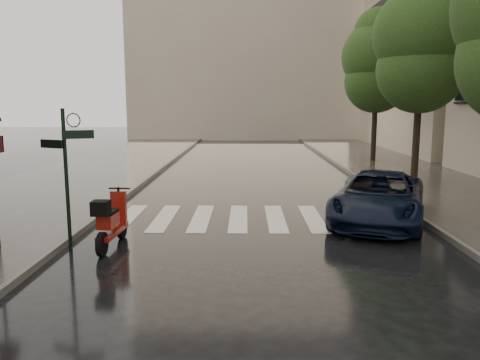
{
  "coord_description": "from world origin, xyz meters",
  "views": [
    {
      "loc": [
        2.66,
        -6.87,
        3.18
      ],
      "look_at": [
        2.52,
        4.11,
        1.4
      ],
      "focal_mm": 35.0,
      "sensor_mm": 36.0,
      "label": 1
    }
  ],
  "objects": [
    {
      "name": "ground",
      "position": [
        0.0,
        0.0,
        0.0
      ],
      "size": [
        120.0,
        120.0,
        0.0
      ],
      "primitive_type": "plane",
      "color": "black",
      "rests_on": "ground"
    },
    {
      "name": "sidewalk_near",
      "position": [
        -4.5,
        12.0,
        0.06
      ],
      "size": [
        6.0,
        60.0,
        0.12
      ],
      "primitive_type": "cube",
      "color": "#38332D",
      "rests_on": "ground"
    },
    {
      "name": "sidewalk_far",
      "position": [
        10.25,
        12.0,
        0.06
      ],
      "size": [
        5.5,
        60.0,
        0.12
      ],
      "primitive_type": "cube",
      "color": "#38332D",
      "rests_on": "ground"
    },
    {
      "name": "curb_near",
      "position": [
        -1.45,
        12.0,
        0.07
      ],
      "size": [
        0.12,
        60.0,
        0.16
      ],
      "primitive_type": "cube",
      "color": "#595651",
      "rests_on": "ground"
    },
    {
      "name": "curb_far",
      "position": [
        7.45,
        12.0,
        0.07
      ],
      "size": [
        0.12,
        60.0,
        0.16
      ],
      "primitive_type": "cube",
      "color": "#595651",
      "rests_on": "ground"
    },
    {
      "name": "crosswalk",
      "position": [
        2.98,
        6.0,
        0.01
      ],
      "size": [
        7.85,
        3.2,
        0.01
      ],
      "color": "silver",
      "rests_on": "ground"
    },
    {
      "name": "signpost",
      "position": [
        -1.19,
        3.0,
        1.83
      ],
      "size": [
        1.17,
        0.29,
        3.1
      ],
      "color": "black",
      "rests_on": "ground"
    },
    {
      "name": "haussmann_far",
      "position": [
        16.5,
        26.0,
        9.25
      ],
      "size": [
        8.0,
        16.0,
        18.5
      ],
      "primitive_type": "cube",
      "color": "#B9A18E",
      "rests_on": "ground"
    },
    {
      "name": "backdrop_building",
      "position": [
        3.0,
        38.0,
        10.0
      ],
      "size": [
        22.0,
        6.0,
        20.0
      ],
      "primitive_type": "cube",
      "color": "#B9A18E",
      "rests_on": "ground"
    },
    {
      "name": "tree_mid",
      "position": [
        9.5,
        12.0,
        5.59
      ],
      "size": [
        3.8,
        3.8,
        8.34
      ],
      "color": "black",
      "rests_on": "sidewalk_far"
    },
    {
      "name": "tree_far",
      "position": [
        9.7,
        19.0,
        5.46
      ],
      "size": [
        3.8,
        3.8,
        8.16
      ],
      "color": "black",
      "rests_on": "sidewalk_far"
    },
    {
      "name": "scooter",
      "position": [
        -0.35,
        3.22,
        0.58
      ],
      "size": [
        0.5,
        1.9,
        1.25
      ],
      "rotation": [
        0.0,
        0.0,
        -0.04
      ],
      "color": "black",
      "rests_on": "ground"
    },
    {
      "name": "parked_car",
      "position": [
        6.28,
        5.65,
        0.68
      ],
      "size": [
        3.81,
        5.38,
        1.36
      ],
      "primitive_type": "imported",
      "rotation": [
        0.0,
        0.0,
        -0.35
      ],
      "color": "black",
      "rests_on": "ground"
    }
  ]
}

